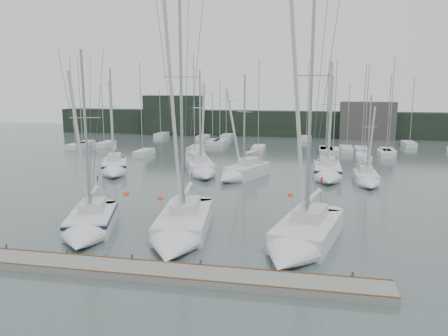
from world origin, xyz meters
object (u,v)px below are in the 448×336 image
Objects in this scene: sailboat_near_right at (299,242)px; sailboat_mid_d at (328,174)px; buoy_d at (161,198)px; buoy_b at (290,195)px; sailboat_near_center at (179,232)px; buoy_a at (188,201)px; sailboat_mid_e at (367,180)px; sailboat_mid_b at (202,170)px; sailboat_near_left at (88,227)px; sailboat_mid_c at (239,174)px; sailboat_mid_a at (114,168)px; buoy_c at (126,194)px.

sailboat_near_right reaches higher than sailboat_mid_d.
sailboat_mid_d is 18.74m from buoy_d.
buoy_b is (-1.17, 13.94, -0.64)m from sailboat_near_right.
sailboat_near_center is 10.04m from buoy_a.
sailboat_mid_e is at bearing 25.83° from buoy_d.
sailboat_near_center is at bearing -101.42° from sailboat_mid_b.
sailboat_near_right is (7.76, -0.38, 0.06)m from sailboat_near_center.
buoy_d is (-15.03, -11.17, -0.66)m from sailboat_mid_d.
sailboat_near_left is 21.10m from sailboat_mid_b.
sailboat_near_right reaches higher than sailboat_near_left.
sailboat_mid_b is 1.05× the size of sailboat_mid_c.
sailboat_mid_a is 10.00m from buoy_c.
sailboat_near_right is at bearing -108.43° from sailboat_mid_e.
buoy_d is at bearing 172.31° from buoy_a.
sailboat_mid_d is (23.94, 1.73, 0.01)m from sailboat_mid_a.
sailboat_mid_d is at bearing 33.48° from sailboat_mid_c.
sailboat_mid_a is 1.06× the size of sailboat_mid_c.
buoy_a is at bearing -84.19° from sailboat_mid_c.
sailboat_mid_b is at bearing -171.91° from sailboat_mid_c.
sailboat_near_left is 1.00× the size of sailboat_mid_d.
sailboat_mid_c is at bearing 134.46° from buoy_b.
buoy_c is (-16.33, 11.44, -0.64)m from sailboat_near_right.
sailboat_mid_e is 19.08× the size of buoy_d.
buoy_b is (20.35, -6.01, -0.65)m from sailboat_mid_a.
sailboat_near_right is 1.34× the size of sailboat_mid_d.
sailboat_near_left is at bearing -166.90° from sailboat_near_right.
sailboat_near_center is 23.93m from sailboat_mid_a.
buoy_a is at bearing -7.69° from buoy_d.
sailboat_mid_e is 14.63× the size of buoy_a.
sailboat_near_right is at bearing -39.83° from buoy_d.
sailboat_mid_e is (3.90, -2.01, -0.16)m from sailboat_mid_d.
sailboat_mid_b is at bearing 145.30° from buoy_b.
sailboat_near_left is 14.11m from sailboat_near_right.
sailboat_mid_a reaches higher than buoy_c.
sailboat_near_left is 21.02m from sailboat_mid_c.
sailboat_mid_b is at bearing -17.38° from sailboat_mid_a.
sailboat_near_left is 0.74× the size of sailboat_near_right.
sailboat_near_right is at bearing -66.30° from sailboat_mid_a.
buoy_c is (-9.33, -8.45, -0.63)m from sailboat_mid_c.
sailboat_near_center is at bearing -52.24° from buoy_c.
buoy_a is at bearing 147.94° from sailboat_near_right.
buoy_a is (4.16, 10.05, -0.59)m from sailboat_near_left.
sailboat_near_center is 14.00m from buoy_c.
sailboat_near_center is 1.43× the size of sailboat_mid_b.
sailboat_near_right is 1.84× the size of sailboat_mid_e.
sailboat_mid_c is at bearing 73.16° from buoy_a.
buoy_c is at bearing -82.10° from sailboat_mid_a.
sailboat_mid_b is 1.29× the size of sailboat_mid_e.
buoy_b is (6.59, 13.57, -0.59)m from sailboat_near_center.
sailboat_near_right is 36.40× the size of buoy_b.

